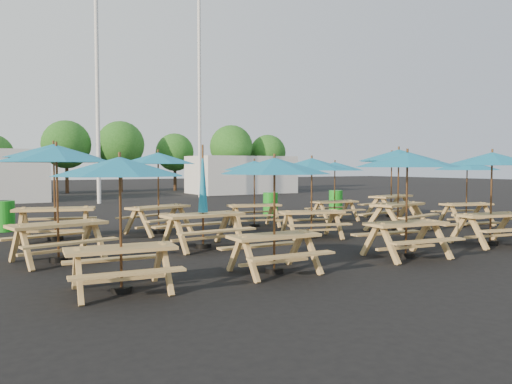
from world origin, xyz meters
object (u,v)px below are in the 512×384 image
picnic_unit_10 (399,159)px  picnic_unit_14 (392,160)px  picnic_unit_5 (158,162)px  waste_bin_3 (336,201)px  picnic_unit_6 (407,165)px  picnic_unit_1 (57,160)px  picnic_unit_4 (203,206)px  picnic_unit_8 (254,169)px  waste_bin_2 (270,204)px  picnic_unit_11 (335,169)px  waste_bin_1 (2,215)px  picnic_unit_0 (120,173)px  waste_bin_0 (5,216)px  picnic_unit_13 (467,169)px  picnic_unit_9 (492,163)px  picnic_unit_2 (54,156)px  picnic_unit_7 (312,168)px  picnic_unit_3 (274,172)px

picnic_unit_10 → picnic_unit_14: (2.66, 2.89, 0.01)m
picnic_unit_5 → waste_bin_3: (8.57, 2.57, -1.57)m
picnic_unit_6 → waste_bin_3: (5.35, 8.81, -1.49)m
picnic_unit_1 → waste_bin_3: bearing=13.9°
picnic_unit_4 → picnic_unit_8: size_ratio=1.02×
waste_bin_3 → picnic_unit_8: bearing=-154.3°
waste_bin_2 → picnic_unit_11: bearing=-66.2°
picnic_unit_10 → picnic_unit_5: bearing=141.7°
waste_bin_1 → picnic_unit_8: bearing=-23.4°
picnic_unit_0 → picnic_unit_10: (9.08, 3.11, 0.31)m
picnic_unit_0 → waste_bin_0: size_ratio=2.43×
picnic_unit_11 → picnic_unit_8: bearing=-174.2°
picnic_unit_4 → waste_bin_1: (-3.85, 5.93, -0.54)m
picnic_unit_14 → waste_bin_2: 4.82m
picnic_unit_11 → waste_bin_3: picnic_unit_11 is taller
picnic_unit_1 → picnic_unit_4: (3.20, 0.08, -1.05)m
picnic_unit_5 → picnic_unit_13: (9.31, -3.13, -0.19)m
picnic_unit_4 → picnic_unit_13: 9.31m
picnic_unit_9 → picnic_unit_2: bearing=155.9°
picnic_unit_11 → waste_bin_1: size_ratio=2.39×
picnic_unit_2 → waste_bin_2: bearing=33.2°
picnic_unit_7 → picnic_unit_10: 3.15m
picnic_unit_6 → waste_bin_1: 11.66m
picnic_unit_2 → picnic_unit_1: bearing=-81.0°
picnic_unit_10 → picnic_unit_13: picnic_unit_10 is taller
picnic_unit_0 → picnic_unit_2: 6.19m
waste_bin_3 → picnic_unit_6: bearing=-121.3°
picnic_unit_8 → picnic_unit_2: bearing=-170.9°
picnic_unit_1 → picnic_unit_2: 3.15m
picnic_unit_11 → waste_bin_3: 3.57m
picnic_unit_2 → waste_bin_2: (8.10, 2.47, -1.73)m
picnic_unit_14 → waste_bin_3: bearing=86.0°
waste_bin_1 → waste_bin_3: 12.38m
picnic_unit_4 → waste_bin_0: 6.83m
picnic_unit_14 → waste_bin_0: picnic_unit_14 is taller
picnic_unit_5 → waste_bin_1: size_ratio=3.17×
picnic_unit_1 → picnic_unit_7: (6.37, 0.12, -0.17)m
picnic_unit_2 → picnic_unit_7: bearing=-10.5°
picnic_unit_5 → waste_bin_0: bearing=125.7°
picnic_unit_9 → picnic_unit_13: bearing=54.3°
picnic_unit_5 → picnic_unit_6: 7.02m
picnic_unit_2 → waste_bin_0: size_ratio=3.33×
picnic_unit_2 → waste_bin_1: size_ratio=3.33×
picnic_unit_1 → picnic_unit_5: bearing=32.3°
picnic_unit_5 → picnic_unit_7: picnic_unit_5 is taller
picnic_unit_4 → picnic_unit_3: bearing=-94.5°
waste_bin_1 → waste_bin_3: bearing=-1.7°
picnic_unit_8 → waste_bin_2: picnic_unit_8 is taller
waste_bin_3 → picnic_unit_11: bearing=-130.1°
picnic_unit_0 → picnic_unit_1: (-0.43, 3.06, 0.23)m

